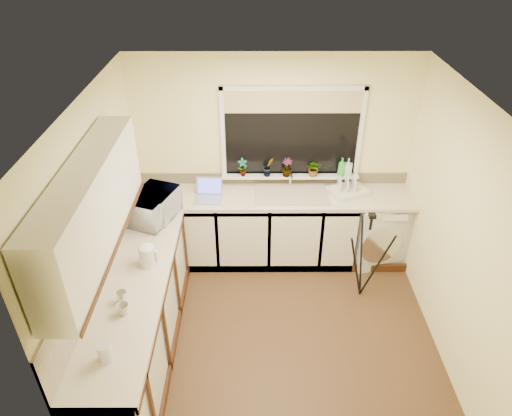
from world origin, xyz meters
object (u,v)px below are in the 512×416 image
object	(u,v)px
kettle	(147,256)
cup_back	(357,187)
cup_left	(123,309)
washing_machine	(375,228)
dish_rack	(348,191)
laptop	(209,193)
steel_jar	(122,297)
plant_b	(268,167)
microwave	(154,206)
plant_c	(287,167)
plant_d	(314,168)
soap_bottle_clear	(348,167)
tripod	(366,256)
glass_jug	(105,352)
soap_bottle_green	(342,167)
plant_a	(243,168)

from	to	relation	value
kettle	cup_back	distance (m)	2.56
kettle	cup_left	size ratio (longest dim) A/B	1.87
washing_machine	dish_rack	distance (m)	0.64
laptop	steel_jar	distance (m)	1.77
plant_b	cup_back	distance (m)	1.06
washing_machine	microwave	xyz separation A→B (m)	(-2.52, -0.48, 0.63)
plant_c	plant_d	world-z (taller)	plant_c
cup_back	plant_d	bearing A→B (deg)	170.13
steel_jar	microwave	bearing A→B (deg)	87.82
soap_bottle_clear	cup_left	size ratio (longest dim) A/B	1.96
kettle	plant_c	bearing A→B (deg)	46.30
steel_jar	tripod	bearing A→B (deg)	24.40
glass_jug	plant_b	distance (m)	2.81
plant_c	soap_bottle_green	bearing A→B (deg)	0.18
plant_d	plant_c	bearing A→B (deg)	179.86
kettle	dish_rack	xyz separation A→B (m)	(2.06, 1.26, -0.07)
laptop	cup_left	xyz separation A→B (m)	(-0.55, -1.81, -0.01)
plant_b	cup_back	size ratio (longest dim) A/B	1.90
plant_c	cup_back	distance (m)	0.85
plant_b	plant_d	world-z (taller)	plant_b
soap_bottle_green	cup_left	size ratio (longest dim) A/B	2.17
steel_jar	soap_bottle_clear	bearing A→B (deg)	41.46
washing_machine	plant_d	bearing A→B (deg)	153.84
soap_bottle_clear	glass_jug	bearing A→B (deg)	-130.73
kettle	cup_back	xyz separation A→B (m)	(2.18, 1.34, -0.05)
plant_d	soap_bottle_clear	xyz separation A→B (m)	(0.40, 0.03, 0.00)
tripod	soap_bottle_clear	xyz separation A→B (m)	(-0.10, 0.90, 0.61)
laptop	dish_rack	size ratio (longest dim) A/B	0.75
plant_a	plant_d	world-z (taller)	plant_a
washing_machine	kettle	size ratio (longest dim) A/B	4.35
plant_a	cup_left	bearing A→B (deg)	-114.56
kettle	cup_back	world-z (taller)	kettle
tripod	cup_back	xyz separation A→B (m)	(-0.00, 0.78, 0.40)
tripod	dish_rack	bearing A→B (deg)	124.30
laptop	plant_a	distance (m)	0.49
microwave	plant_b	size ratio (longest dim) A/B	2.43
cup_back	tripod	bearing A→B (deg)	-89.89
dish_rack	steel_jar	bearing A→B (deg)	-165.82
washing_machine	steel_jar	xyz separation A→B (m)	(-2.57, -1.73, 0.53)
microwave	laptop	bearing A→B (deg)	-31.43
plant_c	soap_bottle_green	xyz separation A→B (m)	(0.63, 0.00, 0.00)
washing_machine	cup_left	xyz separation A→B (m)	(-2.53, -1.86, 0.52)
washing_machine	cup_left	distance (m)	3.19
laptop	plant_b	bearing A→B (deg)	23.14
dish_rack	soap_bottle_green	xyz separation A→B (m)	(-0.07, 0.16, 0.23)
soap_bottle_green	cup_back	size ratio (longest dim) A/B	1.88
kettle	plant_b	bearing A→B (deg)	51.30
cup_back	dish_rack	bearing A→B (deg)	-147.25
microwave	plant_d	bearing A→B (deg)	-48.85
soap_bottle_green	soap_bottle_clear	distance (m)	0.09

